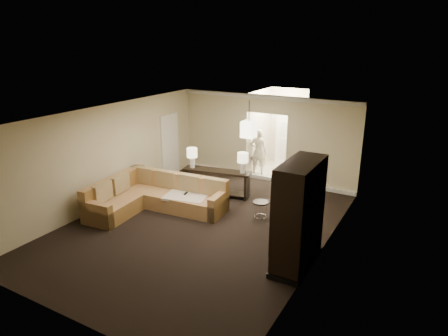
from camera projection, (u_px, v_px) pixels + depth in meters
The scene contains 19 objects.
ground at pixel (200, 226), 10.02m from camera, with size 8.00×8.00×0.00m, color black.
wall_back at pixel (266, 138), 12.89m from camera, with size 6.00×0.04×2.80m, color beige.
wall_front at pixel (61, 245), 6.27m from camera, with size 6.00×0.04×2.80m, color beige.
wall_left at pixel (107, 156), 10.98m from camera, with size 0.04×8.00×2.80m, color beige.
wall_right at pixel (322, 197), 8.18m from camera, with size 0.04×8.00×2.80m, color beige.
ceiling at pixel (198, 116), 9.14m from camera, with size 6.00×8.00×0.02m, color white.
crown_molding at pixel (267, 97), 12.43m from camera, with size 6.00×0.10×0.12m, color silver.
baseboard at pixel (264, 178), 13.27m from camera, with size 6.00×0.10×0.12m, color silver.
side_door at pixel (170, 145), 13.39m from camera, with size 0.05×0.90×2.10m, color white.
foyer at pixel (281, 133), 14.03m from camera, with size 1.44×2.02×2.80m.
sectional_sofa at pixel (154, 197), 10.87m from camera, with size 3.15×2.59×0.92m.
coffee_table at pixel (189, 200), 10.98m from camera, with size 1.32×1.32×0.47m.
console_table at pixel (217, 180), 11.84m from camera, with size 2.08×0.83×0.79m.
armoire at pixel (298, 217), 8.00m from camera, with size 0.67×1.56×2.24m.
drink_table at pixel (261, 207), 10.25m from camera, with size 0.40×0.40×0.50m.
table_lamp_left at pixel (192, 155), 11.86m from camera, with size 0.31×0.31×0.60m.
table_lamp_right at pixel (243, 160), 11.38m from camera, with size 0.31×0.31×0.60m.
pendant_light at pixel (249, 129), 11.64m from camera, with size 0.38×0.38×1.09m.
person at pixel (258, 149), 13.62m from camera, with size 0.63×0.42×1.73m, color beige.
Camera 1 is at (4.97, -7.60, 4.52)m, focal length 32.00 mm.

